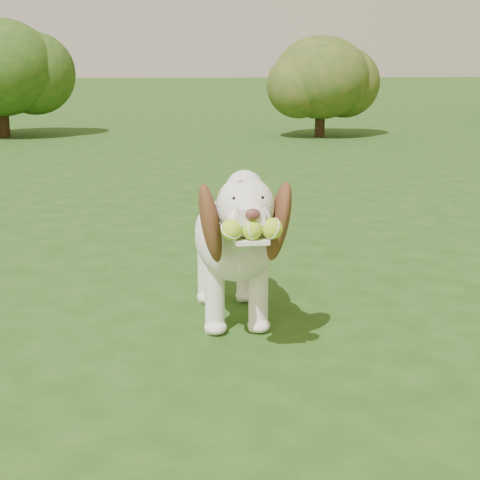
{
  "coord_description": "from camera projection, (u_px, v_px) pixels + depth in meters",
  "views": [
    {
      "loc": [
        -0.22,
        -2.98,
        1.13
      ],
      "look_at": [
        0.04,
        -0.18,
        0.42
      ],
      "focal_mm": 55.0,
      "sensor_mm": 36.0,
      "label": 1
    }
  ],
  "objects": [
    {
      "name": "dog",
      "position": [
        233.0,
        237.0,
        3.13
      ],
      "size": [
        0.39,
        1.11,
        0.72
      ],
      "rotation": [
        0.0,
        0.0,
        0.04
      ],
      "color": "white",
      "rests_on": "ground"
    },
    {
      "name": "ground",
      "position": [
        227.0,
        326.0,
        3.17
      ],
      "size": [
        80.0,
        80.0,
        0.0
      ],
      "primitive_type": "plane",
      "color": "#1F4012",
      "rests_on": "ground"
    },
    {
      "name": "shrub_c",
      "position": [
        321.0,
        78.0,
        10.5
      ],
      "size": [
        1.39,
        1.39,
        1.44
      ],
      "color": "#382314",
      "rests_on": "ground"
    }
  ]
}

